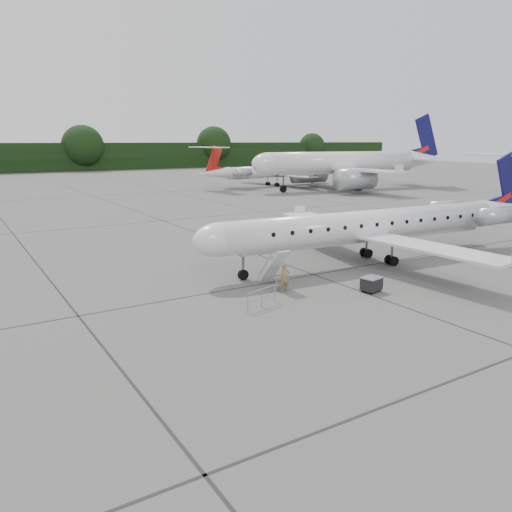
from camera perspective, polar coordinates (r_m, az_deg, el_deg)
ground at (r=32.47m, az=14.95°, el=-2.72°), size 320.00×320.00×0.00m
treeline at (r=153.04m, az=-23.55°, el=10.27°), size 260.00×4.00×8.00m
main_regional_jet at (r=36.13m, az=12.84°, el=5.11°), size 31.04×23.42×7.57m
airstair at (r=29.81m, az=2.11°, el=-1.31°), size 1.01×2.20×2.37m
passenger at (r=28.88m, az=3.30°, el=-2.53°), size 0.70×0.57×1.66m
safety_railing at (r=26.25m, az=0.65°, el=-4.87°), size 2.12×0.74×1.00m
baggage_cart at (r=29.72m, az=13.06°, el=-3.13°), size 1.24×1.07×0.94m
bg_narrowbody at (r=91.20m, az=9.87°, el=11.67°), size 40.41×31.42×13.37m
bg_regional_right at (r=98.34m, az=2.38°, el=10.27°), size 31.46×24.25×7.68m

